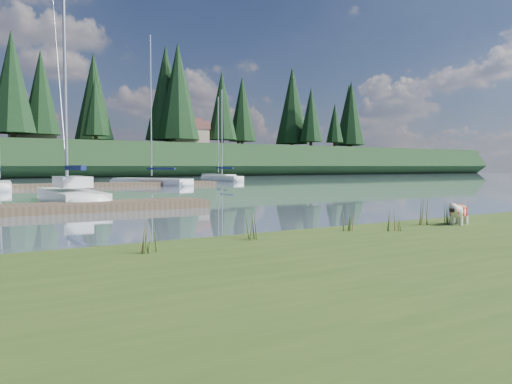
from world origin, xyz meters
TOP-DOWN VIEW (x-y plane):
  - ground at (0.00, 30.00)m, footprint 200.00×200.00m
  - bank at (0.00, -6.00)m, footprint 60.00×9.00m
  - bulldog at (4.74, -2.64)m, footprint 0.81×0.48m
  - sailboat_main at (-0.19, 13.88)m, footprint 1.79×8.48m
  - dock_far at (2.00, 30.00)m, footprint 26.00×2.20m
  - sailboat_bg_2 at (-1.71, 29.03)m, footprint 1.88×6.88m
  - sailboat_bg_3 at (9.64, 31.81)m, footprint 5.43×8.55m
  - sailboat_bg_4 at (20.18, 38.43)m, footprint 2.33×6.71m
  - sailboat_bg_5 at (24.84, 48.19)m, footprint 1.68×7.38m
  - weed_0 at (-0.22, -2.18)m, footprint 0.17×0.14m
  - weed_1 at (1.94, -2.20)m, footprint 0.17×0.14m
  - weed_2 at (3.97, -2.34)m, footprint 0.17×0.14m
  - weed_3 at (-2.22, -2.59)m, footprint 0.17×0.14m
  - weed_4 at (2.68, -2.69)m, footprint 0.17×0.14m
  - weed_5 at (4.50, -2.56)m, footprint 0.17×0.14m
  - mud_lip at (0.00, -1.60)m, footprint 60.00×0.50m
  - conifer_4 at (3.00, 66.00)m, footprint 6.16×6.16m
  - conifer_5 at (15.00, 70.00)m, footprint 3.96×3.96m
  - conifer_6 at (28.00, 68.00)m, footprint 7.04×7.04m
  - conifer_7 at (42.00, 71.00)m, footprint 5.28×5.28m
  - conifer_8 at (55.00, 67.00)m, footprint 4.62×4.62m
  - conifer_9 at (68.00, 70.00)m, footprint 5.94×5.94m
  - house_1 at (6.00, 71.00)m, footprint 6.30×5.30m
  - house_2 at (30.00, 69.00)m, footprint 6.30×5.30m

SIDE VIEW (x-z plane):
  - ground at x=0.00m, z-range 0.00..0.00m
  - mud_lip at x=0.00m, z-range 0.00..0.14m
  - dock_far at x=2.00m, z-range 0.00..0.30m
  - bank at x=0.00m, z-range 0.00..0.35m
  - sailboat_bg_5 at x=24.84m, z-range -4.96..5.60m
  - sailboat_bg_3 at x=9.64m, z-range -6.04..6.68m
  - sailboat_bg_4 at x=20.18m, z-range -4.60..5.26m
  - sailboat_bg_2 at x=-1.71m, z-range -4.84..5.50m
  - sailboat_main at x=-0.19m, z-range -5.68..6.52m
  - weed_1 at x=1.94m, z-range 0.32..0.73m
  - weed_4 at x=2.68m, z-range 0.31..0.77m
  - weed_5 at x=4.50m, z-range 0.31..0.83m
  - weed_3 at x=-2.22m, z-range 0.30..0.92m
  - weed_0 at x=-0.22m, z-range 0.30..0.95m
  - bulldog at x=4.74m, z-range 0.41..0.88m
  - weed_2 at x=3.97m, z-range 0.29..1.03m
  - house_1 at x=6.00m, z-range 4.99..9.64m
  - house_2 at x=30.00m, z-range 4.99..9.64m
  - conifer_5 at x=15.00m, z-range 5.65..16.00m
  - conifer_8 at x=55.00m, z-range 5.62..17.40m
  - conifer_7 at x=42.00m, z-range 5.59..18.79m
  - conifer_9 at x=68.00m, z-range 5.55..20.18m
  - conifer_4 at x=3.00m, z-range 5.54..20.64m
  - conifer_6 at x=28.00m, z-range 5.49..22.49m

